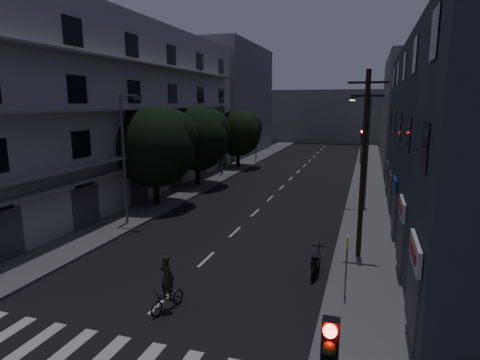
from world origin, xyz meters
The scene contains 21 objects.
ground centered at (0.00, 25.00, 0.00)m, with size 160.00×160.00×0.00m, color black.
sidewalk_left centered at (-7.50, 25.00, 0.07)m, with size 3.00×90.00×0.15m, color #565659.
sidewalk_right centered at (7.50, 25.00, 0.07)m, with size 3.00×90.00×0.15m, color #565659.
lane_markings centered at (0.00, 31.25, 0.01)m, with size 0.15×60.50×0.01m.
building_left centered at (-11.98, 18.00, 6.99)m, with size 7.00×36.00×14.00m.
building_right centered at (11.99, 14.00, 5.50)m, with size 6.19×28.00×11.00m.
building_far_left centered at (-12.00, 48.00, 8.00)m, with size 6.00×20.00×16.00m, color slate.
building_far_right centered at (12.00, 42.00, 6.50)m, with size 6.00×20.00×13.00m, color slate.
building_far_end centered at (0.00, 70.00, 5.00)m, with size 24.00×8.00×10.00m, color slate.
tree_near centered at (-7.39, 14.96, 4.67)m, with size 5.86×5.86×7.23m.
tree_mid centered at (-7.49, 22.74, 4.61)m, with size 5.80×5.80×7.13m.
tree_far centered at (-7.25, 34.06, 4.33)m, with size 5.40×5.40×6.68m.
traffic_signal_far_right centered at (6.49, 40.88, 3.10)m, with size 0.28×0.37×4.10m.
traffic_signal_far_left centered at (-6.55, 39.21, 3.10)m, with size 0.28×0.37×4.10m.
street_lamp_left_near centered at (-6.85, 10.28, 4.60)m, with size 1.51×0.25×8.00m.
street_lamp_right centered at (7.16, 18.95, 4.60)m, with size 1.51×0.25×8.00m.
street_lamp_left_far centered at (-7.25, 28.72, 4.60)m, with size 1.51×0.25×8.00m.
utility_pole centered at (7.16, 8.98, 4.87)m, with size 1.80×0.24×9.00m.
bus_stop_sign centered at (6.79, 4.23, 1.89)m, with size 0.06×0.35×2.52m.
motorcycle centered at (5.40, 6.32, 0.52)m, with size 0.59×2.06×1.32m.
cyclist centered at (0.54, 1.50, 0.73)m, with size 1.03×1.82×2.18m.
Camera 1 is at (7.32, -10.82, 7.64)m, focal length 30.00 mm.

